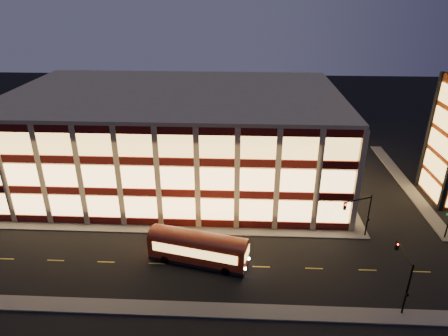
{
  "coord_description": "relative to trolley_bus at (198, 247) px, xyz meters",
  "views": [
    {
      "loc": [
        7.52,
        -42.79,
        29.42
      ],
      "look_at": [
        5.07,
        8.0,
        5.88
      ],
      "focal_mm": 32.0,
      "sensor_mm": 36.0,
      "label": 1
    }
  ],
  "objects": [
    {
      "name": "traffic_signal_near",
      "position": [
        20.73,
        -5.57,
        1.99
      ],
      "size": [
        0.32,
        4.45,
        6.0
      ],
      "color": "black",
      "rests_on": "ground"
    },
    {
      "name": "office_building",
      "position": [
        -5.68,
        22.37,
        5.11
      ],
      "size": [
        50.45,
        30.45,
        14.5
      ],
      "color": "tan",
      "rests_on": "ground"
    },
    {
      "name": "traffic_signal_far",
      "position": [
        19.44,
        5.69,
        1.98
      ],
      "size": [
        3.79,
        1.87,
        6.0
      ],
      "color": "black",
      "rests_on": "ground"
    },
    {
      "name": "trolley_bus",
      "position": [
        0.0,
        0.0,
        0.0
      ],
      "size": [
        11.73,
        5.41,
        3.86
      ],
      "rotation": [
        0.0,
        0.0,
        -0.23
      ],
      "color": "maroon",
      "rests_on": "ground"
    },
    {
      "name": "sidewalk_office_south",
      "position": [
        -5.77,
        6.46,
        -2.06
      ],
      "size": [
        54.0,
        2.0,
        0.15
      ],
      "primitive_type": "cube",
      "color": "#514F4C",
      "rests_on": "ground"
    },
    {
      "name": "sidewalk_office_east",
      "position": [
        20.23,
        22.46,
        -2.06
      ],
      "size": [
        2.0,
        30.0,
        0.15
      ],
      "primitive_type": "cube",
      "color": "#514F4C",
      "rests_on": "ground"
    },
    {
      "name": "sidewalk_near",
      "position": [
        -2.77,
        -7.54,
        -2.06
      ],
      "size": [
        100.0,
        2.0,
        0.15
      ],
      "primitive_type": "cube",
      "color": "#514F4C",
      "rests_on": "ground"
    },
    {
      "name": "sidewalk_tower_west",
      "position": [
        31.23,
        22.46,
        -2.06
      ],
      "size": [
        2.0,
        30.0,
        0.15
      ],
      "primitive_type": "cube",
      "color": "#514F4C",
      "rests_on": "ground"
    },
    {
      "name": "ground",
      "position": [
        -2.77,
        5.46,
        -2.14
      ],
      "size": [
        200.0,
        200.0,
        0.0
      ],
      "primitive_type": "plane",
      "color": "black",
      "rests_on": "ground"
    }
  ]
}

